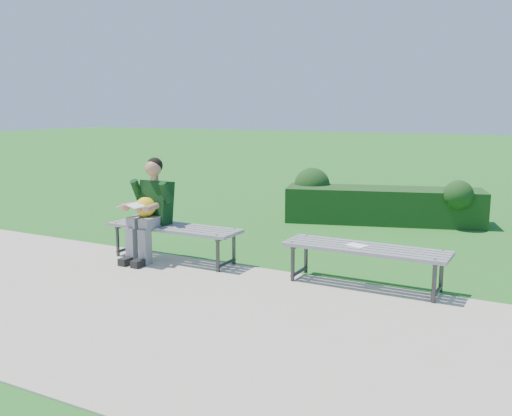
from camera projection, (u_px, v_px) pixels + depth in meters
ground at (244, 267)px, 7.13m from camera, size 80.00×80.00×0.00m
walkway at (157, 309)px, 5.61m from camera, size 30.00×3.50×0.02m
hedge at (377, 202)px, 9.88m from camera, size 3.42×1.76×0.90m
bench_left at (174, 230)px, 7.30m from camera, size 1.80×0.50×0.46m
bench_right at (365, 252)px, 6.21m from camera, size 1.80×0.50×0.46m
seated_boy at (150, 206)px, 7.31m from camera, size 0.56×0.76×1.31m
paper_sheet at (357, 245)px, 6.25m from camera, size 0.26×0.22×0.01m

